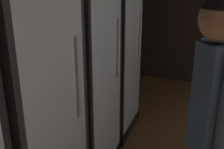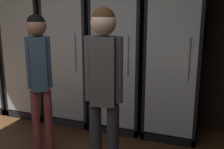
# 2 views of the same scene
# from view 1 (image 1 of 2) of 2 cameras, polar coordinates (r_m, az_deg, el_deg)

# --- Properties ---
(wall_back) EXTENTS (6.00, 0.06, 2.80)m
(wall_back) POSITION_cam_1_polar(r_m,az_deg,el_deg) (2.29, -17.73, 12.86)
(wall_back) COLOR black
(wall_back) RESTS_ON ground
(cooler_center) EXTENTS (0.67, 0.65, 1.97)m
(cooler_center) POSITION_cam_1_polar(r_m,az_deg,el_deg) (1.70, -21.27, -5.24)
(cooler_center) COLOR #2B2B30
(cooler_center) RESTS_ON ground
(cooler_right) EXTENTS (0.67, 0.65, 1.97)m
(cooler_right) POSITION_cam_1_polar(r_m,az_deg,el_deg) (2.24, -9.39, 2.05)
(cooler_right) COLOR black
(cooler_right) RESTS_ON ground
(cooler_far_right) EXTENTS (0.67, 0.65, 1.97)m
(cooler_far_right) POSITION_cam_1_polar(r_m,az_deg,el_deg) (2.87, -2.35, 6.19)
(cooler_far_right) COLOR black
(cooler_far_right) RESTS_ON ground
(shopper_near) EXTENTS (0.23, 0.21, 1.59)m
(shopper_near) POSITION_cam_1_polar(r_m,az_deg,el_deg) (1.44, 19.96, -6.84)
(shopper_near) COLOR brown
(shopper_near) RESTS_ON ground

